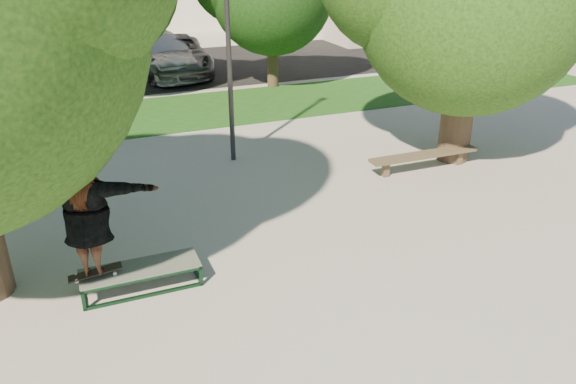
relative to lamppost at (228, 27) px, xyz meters
name	(u,v)px	position (x,y,z in m)	size (l,w,h in m)	color
ground	(265,269)	(-1.00, -5.00, -3.15)	(120.00, 120.00, 0.00)	gray
grass_strip	(191,111)	(0.00, 4.50, -3.14)	(30.00, 4.00, 0.02)	#144413
asphalt_strip	(130,71)	(-1.00, 11.00, -3.15)	(40.00, 8.00, 0.01)	black
lamppost	(228,27)	(0.00, 0.00, 0.00)	(0.25, 0.15, 6.11)	#2D2D30
grind_box	(141,277)	(-2.95, -4.78, -2.96)	(1.80, 0.60, 0.38)	black
skater_rig	(86,220)	(-3.60, -4.78, -1.83)	(2.22, 1.16, 1.82)	white
bench	(424,156)	(3.91, -2.35, -2.80)	(2.75, 0.38, 0.42)	brown
car_dark	(17,66)	(-5.05, 10.38, -2.48)	(1.42, 4.07, 1.34)	black
car_grey	(176,55)	(0.70, 9.91, -2.42)	(2.41, 5.24, 1.45)	#58575C
car_silver_b	(159,53)	(0.09, 10.09, -2.34)	(2.26, 5.56, 1.61)	silver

